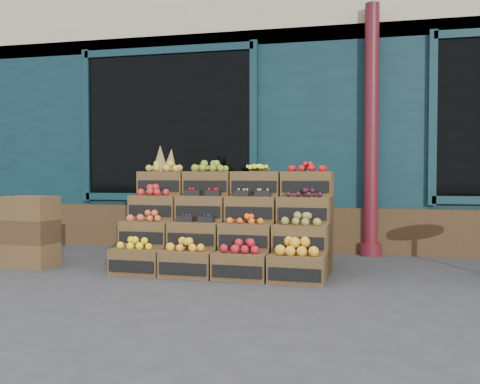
# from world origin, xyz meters

# --- Properties ---
(ground) EXTENTS (60.00, 60.00, 0.00)m
(ground) POSITION_xyz_m (0.00, 0.00, 0.00)
(ground) COLOR #363638
(ground) RESTS_ON ground
(shop_facade) EXTENTS (12.00, 6.24, 4.80)m
(shop_facade) POSITION_xyz_m (0.00, 5.11, 2.40)
(shop_facade) COLOR #0D272E
(shop_facade) RESTS_ON ground
(crate_display) EXTENTS (2.25, 1.15, 1.39)m
(crate_display) POSITION_xyz_m (-0.33, 0.64, 0.43)
(crate_display) COLOR #513B20
(crate_display) RESTS_ON ground
(spare_crates) EXTENTS (0.55, 0.40, 0.80)m
(spare_crates) POSITION_xyz_m (-2.53, 0.32, 0.40)
(spare_crates) COLOR #513B20
(spare_crates) RESTS_ON ground
(shopkeeper) EXTENTS (0.80, 0.62, 1.95)m
(shopkeeper) POSITION_xyz_m (-1.24, 2.68, 0.97)
(shopkeeper) COLOR #1C622D
(shopkeeper) RESTS_ON ground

